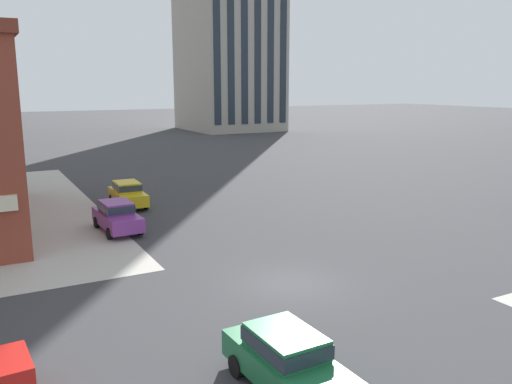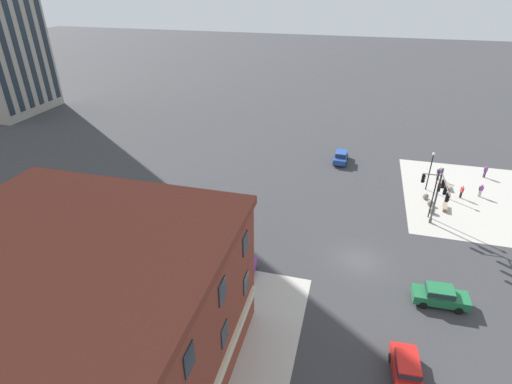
{
  "view_description": "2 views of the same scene",
  "coord_description": "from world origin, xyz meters",
  "px_view_note": "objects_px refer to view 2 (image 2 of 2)",
  "views": [
    {
      "loc": [
        -10.94,
        -17.52,
        8.04
      ],
      "look_at": [
        1.96,
        6.6,
        2.5
      ],
      "focal_mm": 37.11,
      "sensor_mm": 36.0,
      "label": 1
    },
    {
      "loc": [
        -31.98,
        1.78,
        24.23
      ],
      "look_at": [
        2.7,
        10.93,
        4.55
      ],
      "focal_mm": 28.01,
      "sensor_mm": 36.0,
      "label": 2
    }
  ],
  "objects_px": {
    "pedestrian_at_curb": "(462,191)",
    "street_lamp_corner_near": "(435,187)",
    "car_main_southbound_far": "(341,156)",
    "traffic_signal_main": "(438,192)",
    "bench_mid_block": "(447,186)",
    "car_main_northbound_far": "(440,295)",
    "car_main_northbound_near": "(183,239)",
    "bollard_sphere_curb_c": "(426,196)",
    "pedestrian_by_lamp": "(439,173)",
    "car_cross_westbound": "(232,261)",
    "street_lamp_mid_sidewalk": "(431,167)",
    "car_main_southbound_near": "(407,370)",
    "bollard_sphere_curb_a": "(432,210)",
    "pedestrian_near_bench": "(486,171)",
    "pedestrian_with_bag": "(481,190)",
    "bollard_sphere_curb_b": "(430,203)",
    "bench_near_signal": "(445,207)"
  },
  "relations": [
    {
      "from": "bench_mid_block",
      "to": "car_main_southbound_near",
      "type": "xyz_separation_m",
      "value": [
        -30.32,
        6.95,
        0.59
      ]
    },
    {
      "from": "traffic_signal_main",
      "to": "car_main_northbound_near",
      "type": "xyz_separation_m",
      "value": [
        -9.85,
        24.41,
        -3.54
      ]
    },
    {
      "from": "pedestrian_by_lamp",
      "to": "car_cross_westbound",
      "type": "distance_m",
      "value": 32.28
    },
    {
      "from": "car_main_northbound_near",
      "to": "car_cross_westbound",
      "type": "xyz_separation_m",
      "value": [
        -2.13,
        -5.82,
        0.0
      ]
    },
    {
      "from": "pedestrian_by_lamp",
      "to": "car_main_southbound_near",
      "type": "relative_size",
      "value": 0.39
    },
    {
      "from": "pedestrian_near_bench",
      "to": "street_lamp_corner_near",
      "type": "relative_size",
      "value": 0.27
    },
    {
      "from": "bollard_sphere_curb_a",
      "to": "pedestrian_by_lamp",
      "type": "distance_m",
      "value": 9.47
    },
    {
      "from": "bench_mid_block",
      "to": "pedestrian_at_curb",
      "type": "height_order",
      "value": "pedestrian_at_curb"
    },
    {
      "from": "bollard_sphere_curb_b",
      "to": "bollard_sphere_curb_c",
      "type": "bearing_deg",
      "value": 13.77
    },
    {
      "from": "traffic_signal_main",
      "to": "bench_mid_block",
      "type": "height_order",
      "value": "traffic_signal_main"
    },
    {
      "from": "traffic_signal_main",
      "to": "pedestrian_by_lamp",
      "type": "bearing_deg",
      "value": -10.56
    },
    {
      "from": "car_main_southbound_near",
      "to": "traffic_signal_main",
      "type": "bearing_deg",
      "value": -10.53
    },
    {
      "from": "bollard_sphere_curb_a",
      "to": "pedestrian_near_bench",
      "type": "relative_size",
      "value": 0.43
    },
    {
      "from": "traffic_signal_main",
      "to": "bench_mid_block",
      "type": "xyz_separation_m",
      "value": [
        10.31,
        -3.23,
        -4.13
      ]
    },
    {
      "from": "traffic_signal_main",
      "to": "pedestrian_with_bag",
      "type": "height_order",
      "value": "traffic_signal_main"
    },
    {
      "from": "car_main_southbound_near",
      "to": "car_cross_westbound",
      "type": "height_order",
      "value": "same"
    },
    {
      "from": "car_main_northbound_near",
      "to": "car_main_southbound_far",
      "type": "relative_size",
      "value": 1.0
    },
    {
      "from": "bench_mid_block",
      "to": "car_cross_westbound",
      "type": "height_order",
      "value": "car_cross_westbound"
    },
    {
      "from": "street_lamp_mid_sidewalk",
      "to": "car_main_northbound_near",
      "type": "xyz_separation_m",
      "value": [
        -19.08,
        24.95,
        -2.3
      ]
    },
    {
      "from": "bollard_sphere_curb_a",
      "to": "bollard_sphere_curb_b",
      "type": "xyz_separation_m",
      "value": [
        1.74,
        -0.04,
        0.0
      ]
    },
    {
      "from": "car_main_northbound_far",
      "to": "car_main_southbound_near",
      "type": "height_order",
      "value": "same"
    },
    {
      "from": "bench_near_signal",
      "to": "pedestrian_with_bag",
      "type": "height_order",
      "value": "pedestrian_with_bag"
    },
    {
      "from": "street_lamp_corner_near",
      "to": "pedestrian_by_lamp",
      "type": "bearing_deg",
      "value": -12.21
    },
    {
      "from": "pedestrian_with_bag",
      "to": "car_main_southbound_far",
      "type": "height_order",
      "value": "car_main_southbound_far"
    },
    {
      "from": "pedestrian_by_lamp",
      "to": "pedestrian_at_curb",
      "type": "bearing_deg",
      "value": -155.78
    },
    {
      "from": "bench_near_signal",
      "to": "street_lamp_corner_near",
      "type": "relative_size",
      "value": 0.3
    },
    {
      "from": "bench_near_signal",
      "to": "car_main_southbound_far",
      "type": "relative_size",
      "value": 0.42
    },
    {
      "from": "car_main_southbound_far",
      "to": "car_cross_westbound",
      "type": "bearing_deg",
      "value": 163.6
    },
    {
      "from": "pedestrian_at_curb",
      "to": "car_main_northbound_far",
      "type": "bearing_deg",
      "value": 165.86
    },
    {
      "from": "traffic_signal_main",
      "to": "bench_mid_block",
      "type": "distance_m",
      "value": 11.57
    },
    {
      "from": "traffic_signal_main",
      "to": "bench_near_signal",
      "type": "bearing_deg",
      "value": -24.91
    },
    {
      "from": "bench_near_signal",
      "to": "street_lamp_corner_near",
      "type": "distance_m",
      "value": 4.7
    },
    {
      "from": "pedestrian_near_bench",
      "to": "pedestrian_with_bag",
      "type": "relative_size",
      "value": 1.01
    },
    {
      "from": "bollard_sphere_curb_a",
      "to": "street_lamp_mid_sidewalk",
      "type": "distance_m",
      "value": 6.57
    },
    {
      "from": "car_main_northbound_near",
      "to": "car_main_southbound_near",
      "type": "xyz_separation_m",
      "value": [
        -10.16,
        -20.69,
        0.0
      ]
    },
    {
      "from": "car_main_southbound_near",
      "to": "car_main_southbound_far",
      "type": "height_order",
      "value": "same"
    },
    {
      "from": "pedestrian_with_bag",
      "to": "car_main_northbound_near",
      "type": "height_order",
      "value": "car_main_northbound_near"
    },
    {
      "from": "pedestrian_by_lamp",
      "to": "bollard_sphere_curb_b",
      "type": "bearing_deg",
      "value": 166.98
    },
    {
      "from": "bollard_sphere_curb_a",
      "to": "pedestrian_with_bag",
      "type": "distance_m",
      "value": 8.4
    },
    {
      "from": "pedestrian_at_curb",
      "to": "street_lamp_corner_near",
      "type": "xyz_separation_m",
      "value": [
        -5.7,
        4.29,
        2.88
      ]
    },
    {
      "from": "traffic_signal_main",
      "to": "pedestrian_with_bag",
      "type": "bearing_deg",
      "value": -36.88
    },
    {
      "from": "pedestrian_near_bench",
      "to": "car_cross_westbound",
      "type": "xyz_separation_m",
      "value": [
        -26.93,
        27.12,
        -0.03
      ]
    },
    {
      "from": "bollard_sphere_curb_a",
      "to": "pedestrian_at_curb",
      "type": "relative_size",
      "value": 0.43
    },
    {
      "from": "street_lamp_corner_near",
      "to": "car_main_southbound_far",
      "type": "height_order",
      "value": "street_lamp_corner_near"
    },
    {
      "from": "pedestrian_with_bag",
      "to": "street_lamp_corner_near",
      "type": "xyz_separation_m",
      "value": [
        -6.68,
        6.62,
        2.9
      ]
    },
    {
      "from": "car_main_northbound_far",
      "to": "car_main_southbound_far",
      "type": "distance_m",
      "value": 28.71
    },
    {
      "from": "traffic_signal_main",
      "to": "bench_mid_block",
      "type": "relative_size",
      "value": 3.66
    },
    {
      "from": "bollard_sphere_curb_a",
      "to": "pedestrian_with_bag",
      "type": "height_order",
      "value": "pedestrian_with_bag"
    },
    {
      "from": "bench_near_signal",
      "to": "car_cross_westbound",
      "type": "distance_m",
      "value": 26.6
    },
    {
      "from": "bollard_sphere_curb_c",
      "to": "car_main_southbound_far",
      "type": "relative_size",
      "value": 0.16
    }
  ]
}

